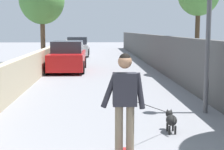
% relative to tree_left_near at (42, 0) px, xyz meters
% --- Properties ---
extents(ground_plane, '(80.00, 80.00, 0.00)m').
position_rel_tree_left_near_xyz_m(ground_plane, '(-5.00, -3.71, -3.95)').
color(ground_plane, gray).
extents(wall_left, '(48.00, 0.30, 1.15)m').
position_rel_tree_left_near_xyz_m(wall_left, '(-7.00, -0.73, -3.38)').
color(wall_left, tan).
rests_on(wall_left, ground).
extents(fence_right, '(48.00, 0.30, 1.82)m').
position_rel_tree_left_near_xyz_m(fence_right, '(-7.00, -6.68, -3.04)').
color(fence_right, '#4C4C4C').
rests_on(fence_right, ground).
extents(tree_left_near, '(2.81, 2.81, 5.51)m').
position_rel_tree_left_near_xyz_m(tree_left_near, '(0.00, 0.00, 0.00)').
color(tree_left_near, brown).
rests_on(tree_left_near, ground).
extents(lamp_post, '(0.36, 0.36, 3.89)m').
position_rel_tree_left_near_xyz_m(lamp_post, '(-13.02, -6.13, -1.25)').
color(lamp_post, '#4C4C51').
rests_on(lamp_post, ground).
extents(person_skateboarder, '(0.22, 0.71, 1.67)m').
position_rel_tree_left_near_xyz_m(person_skateboarder, '(-16.06, -3.79, -2.89)').
color(person_skateboarder, '#726651').
rests_on(person_skateboarder, skateboard).
extents(dog, '(1.75, 1.21, 1.06)m').
position_rel_tree_left_near_xyz_m(dog, '(-14.60, -4.88, -3.68)').
color(dog, black).
rests_on(dog, ground).
extents(car_near, '(4.32, 1.80, 1.54)m').
position_rel_tree_left_near_xyz_m(car_near, '(-4.00, -1.88, -3.24)').
color(car_near, '#B71414').
rests_on(car_near, ground).
extents(car_far, '(4.10, 1.80, 1.54)m').
position_rel_tree_left_near_xyz_m(car_far, '(5.58, -1.88, -3.24)').
color(car_far, silver).
rests_on(car_far, ground).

